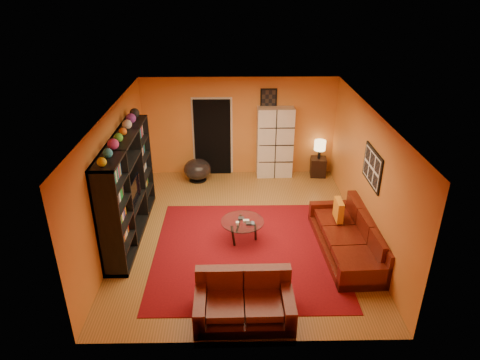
{
  "coord_description": "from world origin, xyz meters",
  "views": [
    {
      "loc": [
        -0.16,
        -7.64,
        4.91
      ],
      "look_at": [
        -0.03,
        0.1,
        1.16
      ],
      "focal_mm": 32.0,
      "sensor_mm": 36.0,
      "label": 1
    }
  ],
  "objects_px": {
    "loveseat": "(244,300)",
    "coffee_table": "(242,223)",
    "side_table": "(318,167)",
    "tv": "(130,192)",
    "storage_cabinet": "(275,143)",
    "table_lamp": "(320,146)",
    "bowl_chair": "(197,169)",
    "sofa": "(352,238)",
    "entertainment_unit": "(128,188)"
  },
  "relations": [
    {
      "from": "loveseat",
      "to": "coffee_table",
      "type": "xyz_separation_m",
      "value": [
        0.02,
        2.11,
        0.11
      ]
    },
    {
      "from": "sofa",
      "to": "table_lamp",
      "type": "distance_m",
      "value": 3.52
    },
    {
      "from": "sofa",
      "to": "table_lamp",
      "type": "relative_size",
      "value": 5.0
    },
    {
      "from": "loveseat",
      "to": "bowl_chair",
      "type": "relative_size",
      "value": 2.16
    },
    {
      "from": "sofa",
      "to": "storage_cabinet",
      "type": "distance_m",
      "value": 3.78
    },
    {
      "from": "tv",
      "to": "table_lamp",
      "type": "relative_size",
      "value": 1.74
    },
    {
      "from": "tv",
      "to": "coffee_table",
      "type": "bearing_deg",
      "value": -96.96
    },
    {
      "from": "tv",
      "to": "loveseat",
      "type": "bearing_deg",
      "value": -137.06
    },
    {
      "from": "entertainment_unit",
      "to": "tv",
      "type": "height_order",
      "value": "entertainment_unit"
    },
    {
      "from": "storage_cabinet",
      "to": "side_table",
      "type": "relative_size",
      "value": 3.73
    },
    {
      "from": "coffee_table",
      "to": "entertainment_unit",
      "type": "bearing_deg",
      "value": 172.35
    },
    {
      "from": "sofa",
      "to": "loveseat",
      "type": "bearing_deg",
      "value": -144.68
    },
    {
      "from": "coffee_table",
      "to": "side_table",
      "type": "distance_m",
      "value": 3.71
    },
    {
      "from": "tv",
      "to": "table_lamp",
      "type": "height_order",
      "value": "tv"
    },
    {
      "from": "tv",
      "to": "loveseat",
      "type": "distance_m",
      "value": 3.32
    },
    {
      "from": "tv",
      "to": "loveseat",
      "type": "relative_size",
      "value": 0.56
    },
    {
      "from": "bowl_chair",
      "to": "side_table",
      "type": "xyz_separation_m",
      "value": [
        3.2,
        0.25,
        -0.06
      ]
    },
    {
      "from": "storage_cabinet",
      "to": "side_table",
      "type": "height_order",
      "value": "storage_cabinet"
    },
    {
      "from": "loveseat",
      "to": "side_table",
      "type": "height_order",
      "value": "loveseat"
    },
    {
      "from": "bowl_chair",
      "to": "entertainment_unit",
      "type": "bearing_deg",
      "value": -115.28
    },
    {
      "from": "storage_cabinet",
      "to": "table_lamp",
      "type": "distance_m",
      "value": 1.18
    },
    {
      "from": "storage_cabinet",
      "to": "table_lamp",
      "type": "bearing_deg",
      "value": -3.77
    },
    {
      "from": "loveseat",
      "to": "coffee_table",
      "type": "relative_size",
      "value": 1.78
    },
    {
      "from": "loveseat",
      "to": "coffee_table",
      "type": "height_order",
      "value": "loveseat"
    },
    {
      "from": "loveseat",
      "to": "table_lamp",
      "type": "xyz_separation_m",
      "value": [
        2.12,
        5.17,
        0.57
      ]
    },
    {
      "from": "sofa",
      "to": "side_table",
      "type": "height_order",
      "value": "sofa"
    },
    {
      "from": "entertainment_unit",
      "to": "sofa",
      "type": "xyz_separation_m",
      "value": [
        4.42,
        -0.72,
        -0.77
      ]
    },
    {
      "from": "tv",
      "to": "sofa",
      "type": "relative_size",
      "value": 0.35
    },
    {
      "from": "table_lamp",
      "to": "bowl_chair",
      "type": "bearing_deg",
      "value": -175.54
    },
    {
      "from": "tv",
      "to": "side_table",
      "type": "bearing_deg",
      "value": -57.29
    },
    {
      "from": "entertainment_unit",
      "to": "coffee_table",
      "type": "distance_m",
      "value": 2.4
    },
    {
      "from": "storage_cabinet",
      "to": "bowl_chair",
      "type": "height_order",
      "value": "storage_cabinet"
    },
    {
      "from": "loveseat",
      "to": "storage_cabinet",
      "type": "xyz_separation_m",
      "value": [
        0.94,
        5.22,
        0.65
      ]
    },
    {
      "from": "sofa",
      "to": "table_lamp",
      "type": "height_order",
      "value": "table_lamp"
    },
    {
      "from": "sofa",
      "to": "side_table",
      "type": "bearing_deg",
      "value": 87.6
    },
    {
      "from": "storage_cabinet",
      "to": "side_table",
      "type": "xyz_separation_m",
      "value": [
        1.18,
        -0.05,
        -0.68
      ]
    },
    {
      "from": "sofa",
      "to": "coffee_table",
      "type": "distance_m",
      "value": 2.17
    },
    {
      "from": "loveseat",
      "to": "tv",
      "type": "bearing_deg",
      "value": 42.21
    },
    {
      "from": "entertainment_unit",
      "to": "bowl_chair",
      "type": "distance_m",
      "value": 2.86
    },
    {
      "from": "storage_cabinet",
      "to": "bowl_chair",
      "type": "bearing_deg",
      "value": -172.92
    },
    {
      "from": "tv",
      "to": "storage_cabinet",
      "type": "relative_size",
      "value": 0.46
    },
    {
      "from": "sofa",
      "to": "tv",
      "type": "bearing_deg",
      "value": 168.14
    },
    {
      "from": "coffee_table",
      "to": "bowl_chair",
      "type": "distance_m",
      "value": 3.02
    },
    {
      "from": "entertainment_unit",
      "to": "tv",
      "type": "distance_m",
      "value": 0.1
    },
    {
      "from": "entertainment_unit",
      "to": "tv",
      "type": "bearing_deg",
      "value": -34.31
    },
    {
      "from": "coffee_table",
      "to": "bowl_chair",
      "type": "bearing_deg",
      "value": 111.59
    },
    {
      "from": "loveseat",
      "to": "bowl_chair",
      "type": "bearing_deg",
      "value": 11.73
    },
    {
      "from": "tv",
      "to": "coffee_table",
      "type": "xyz_separation_m",
      "value": [
        2.24,
        -0.27,
        -0.57
      ]
    },
    {
      "from": "entertainment_unit",
      "to": "storage_cabinet",
      "type": "xyz_separation_m",
      "value": [
        3.21,
        2.8,
        -0.12
      ]
    },
    {
      "from": "tv",
      "to": "side_table",
      "type": "height_order",
      "value": "tv"
    }
  ]
}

